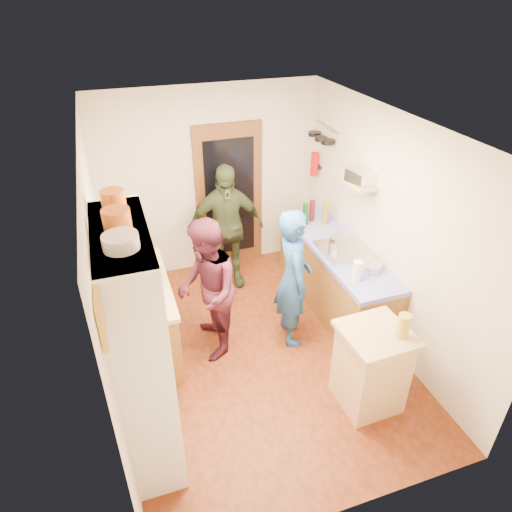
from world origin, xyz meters
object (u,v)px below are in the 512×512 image
right_counter_base (334,278)px  person_hob (296,279)px  hutch_body (140,349)px  person_back (227,228)px  island_base (370,370)px  person_left (209,288)px

right_counter_base → person_hob: (-0.72, -0.42, 0.42)m
hutch_body → person_hob: hutch_body is taller
person_hob → person_back: person_back is taller
right_counter_base → person_back: person_back is taller
hutch_body → person_back: (1.36, 2.24, -0.23)m
person_back → right_counter_base: bearing=-34.8°
person_back → person_hob: bearing=-68.3°
island_base → person_back: 2.64m
person_left → right_counter_base: bearing=105.1°
hutch_body → person_left: size_ratio=1.33×
hutch_body → person_left: 1.35m
island_base → person_left: 1.86m
right_counter_base → person_left: size_ratio=1.33×
hutch_body → person_back: bearing=58.8°
person_hob → person_left: size_ratio=1.01×
person_left → person_back: (0.53, 1.20, 0.05)m
person_hob → person_back: size_ratio=0.96×
island_base → person_back: person_back is taller
hutch_body → island_base: bearing=-7.0°
right_counter_base → island_base: 1.61m
right_counter_base → island_base: (-0.40, -1.56, 0.01)m
right_counter_base → island_base: size_ratio=2.56×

